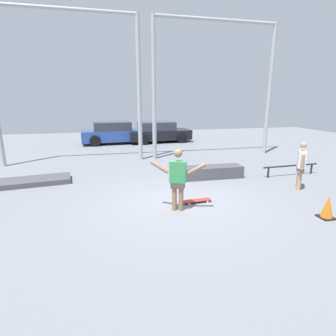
% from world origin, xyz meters
% --- Properties ---
extents(ground_plane, '(36.00, 36.00, 0.00)m').
position_xyz_m(ground_plane, '(0.00, 0.00, 0.00)').
color(ground_plane, slate).
extents(skateboarder, '(1.36, 0.67, 1.65)m').
position_xyz_m(skateboarder, '(-0.19, -0.50, 0.91)').
color(skateboarder, '#8C664C').
rests_on(skateboarder, ground_plane).
extents(skateboard, '(0.84, 0.29, 0.08)m').
position_xyz_m(skateboard, '(0.49, -0.12, 0.06)').
color(skateboard, red).
rests_on(skateboard, ground_plane).
extents(grind_box, '(2.34, 0.69, 0.44)m').
position_xyz_m(grind_box, '(1.82, 2.11, 0.22)').
color(grind_box, '#47474C').
rests_on(grind_box, ground_plane).
extents(manual_pad, '(3.53, 1.47, 0.18)m').
position_xyz_m(manual_pad, '(-5.00, 2.76, 0.09)').
color(manual_pad, '#47474C').
rests_on(manual_pad, ground_plane).
extents(grind_rail, '(2.41, 0.17, 0.42)m').
position_xyz_m(grind_rail, '(4.91, 1.70, 0.33)').
color(grind_rail, black).
rests_on(grind_rail, ground_plane).
extents(canopy_support_left, '(6.29, 0.20, 6.53)m').
position_xyz_m(canopy_support_left, '(-3.39, 5.89, 4.00)').
color(canopy_support_left, '#A5A8AD').
rests_on(canopy_support_left, ground_plane).
extents(canopy_support_right, '(6.29, 0.20, 6.53)m').
position_xyz_m(canopy_support_right, '(3.39, 5.89, 4.00)').
color(canopy_support_right, '#A5A8AD').
rests_on(canopy_support_right, ground_plane).
extents(parked_car_blue, '(4.44, 2.14, 1.44)m').
position_xyz_m(parked_car_blue, '(-1.44, 11.14, 0.70)').
color(parked_car_blue, '#284793').
rests_on(parked_car_blue, ground_plane).
extents(parked_car_black, '(4.41, 2.29, 1.39)m').
position_xyz_m(parked_car_black, '(1.54, 11.10, 0.68)').
color(parked_car_black, black).
rests_on(parked_car_black, ground_plane).
extents(bystander, '(0.50, 0.68, 1.57)m').
position_xyz_m(bystander, '(4.11, 0.25, 0.85)').
color(bystander, tan).
rests_on(bystander, ground_plane).
extents(traffic_cone, '(0.35, 0.35, 0.58)m').
position_xyz_m(traffic_cone, '(3.28, -1.79, 0.28)').
color(traffic_cone, black).
rests_on(traffic_cone, ground_plane).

